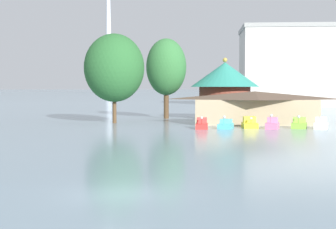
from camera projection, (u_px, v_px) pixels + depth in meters
name	position (u px, v px, depth m)	size (l,w,h in m)	color
ground_plane	(122.00, 194.00, 22.15)	(2000.00, 2000.00, 0.00)	gray
pedal_boat_red	(202.00, 124.00, 56.98)	(1.43, 2.69, 1.49)	red
pedal_boat_cyan	(226.00, 125.00, 57.27)	(2.07, 2.99, 1.58)	#4CB7CC
pedal_boat_yellow	(250.00, 123.00, 58.24)	(1.82, 2.69, 1.35)	yellow
pedal_boat_pink	(272.00, 124.00, 56.94)	(1.92, 2.54, 1.76)	pink
pedal_boat_lime	(299.00, 124.00, 57.52)	(2.21, 2.63, 1.58)	#8CCC3F
pedal_boat_white	(321.00, 124.00, 56.77)	(2.20, 3.13, 1.52)	white
boathouse	(254.00, 107.00, 64.48)	(16.76, 8.02, 4.29)	tan
green_roof_pavilion	(225.00, 86.00, 74.70)	(10.45, 10.45, 9.31)	brown
shoreline_tree_tall_left	(114.00, 68.00, 65.46)	(8.06, 8.06, 11.96)	brown
shoreline_tree_mid	(166.00, 67.00, 75.22)	(6.17, 6.17, 12.28)	brown
background_building_block	(295.00, 67.00, 125.99)	(27.86, 19.06, 20.21)	beige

